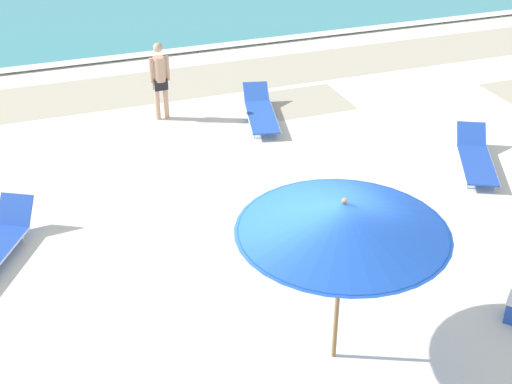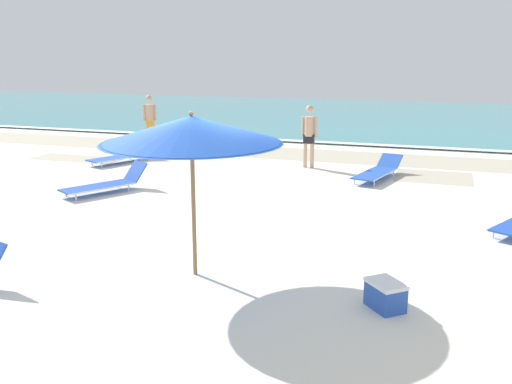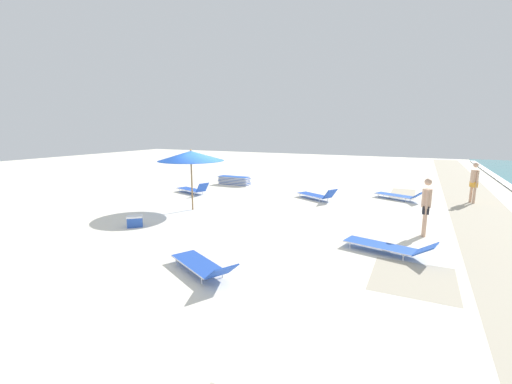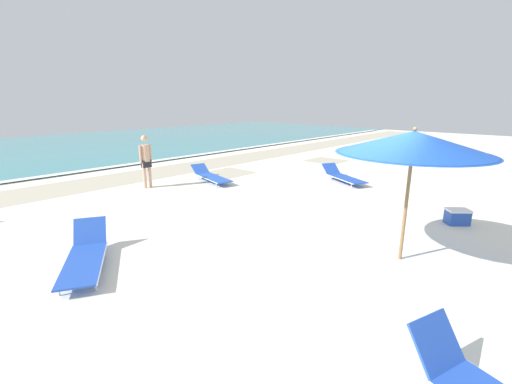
% 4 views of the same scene
% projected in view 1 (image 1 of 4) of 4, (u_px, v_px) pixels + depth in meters
% --- Properties ---
extents(ground_plane, '(60.00, 60.00, 0.16)m').
position_uv_depth(ground_plane, '(271.00, 320.00, 10.20)').
color(ground_plane, silver).
extents(beach_umbrella, '(2.59, 2.59, 2.42)m').
position_uv_depth(beach_umbrella, '(343.00, 218.00, 8.37)').
color(beach_umbrella, olive).
rests_on(beach_umbrella, ground_plane).
extents(sun_lounger_near_water_right, '(1.12, 2.34, 0.49)m').
position_uv_depth(sun_lounger_near_water_right, '(260.00, 111.00, 15.98)').
color(sun_lounger_near_water_right, blue).
rests_on(sun_lounger_near_water_right, ground_plane).
extents(sun_lounger_mid_beach_solo, '(1.51, 2.15, 0.53)m').
position_uv_depth(sun_lounger_mid_beach_solo, '(476.00, 158.00, 13.98)').
color(sun_lounger_mid_beach_solo, blue).
rests_on(sun_lounger_mid_beach_solo, ground_plane).
extents(beachgoer_wading_adult, '(0.45, 0.27, 1.76)m').
position_uv_depth(beachgoer_wading_adult, '(160.00, 77.00, 15.66)').
color(beachgoer_wading_adult, tan).
rests_on(beachgoer_wading_adult, ground_plane).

